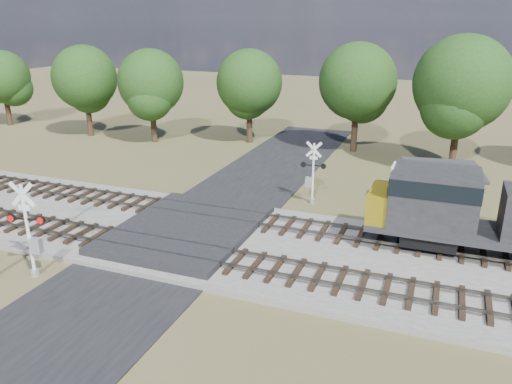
% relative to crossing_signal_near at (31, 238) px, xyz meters
% --- Properties ---
extents(ground, '(160.00, 160.00, 0.00)m').
position_rel_crossing_signal_near_xyz_m(ground, '(4.32, 5.96, -1.91)').
color(ground, '#4A4C28').
rests_on(ground, ground).
extents(ballast_bed, '(140.00, 10.00, 0.30)m').
position_rel_crossing_signal_near_xyz_m(ballast_bed, '(14.32, 6.46, -1.76)').
color(ballast_bed, gray).
rests_on(ballast_bed, ground).
extents(road, '(7.00, 60.00, 0.08)m').
position_rel_crossing_signal_near_xyz_m(road, '(4.32, 5.96, -1.87)').
color(road, black).
rests_on(road, ground).
extents(crossing_panel, '(7.00, 9.00, 0.62)m').
position_rel_crossing_signal_near_xyz_m(crossing_panel, '(4.32, 6.46, -1.59)').
color(crossing_panel, '#262628').
rests_on(crossing_panel, ground).
extents(track_near, '(140.00, 2.60, 0.33)m').
position_rel_crossing_signal_near_xyz_m(track_near, '(7.44, 3.96, -1.49)').
color(track_near, black).
rests_on(track_near, ballast_bed).
extents(track_far, '(140.00, 2.60, 0.33)m').
position_rel_crossing_signal_near_xyz_m(track_far, '(7.44, 8.96, -1.49)').
color(track_far, black).
rests_on(track_far, ballast_bed).
extents(crossing_signal_near, '(1.83, 0.50, 4.58)m').
position_rel_crossing_signal_near_xyz_m(crossing_signal_near, '(0.00, 0.00, 0.00)').
color(crossing_signal_near, silver).
rests_on(crossing_signal_near, ground).
extents(crossing_signal_far, '(1.64, 0.35, 4.06)m').
position_rel_crossing_signal_near_xyz_m(crossing_signal_far, '(9.28, 13.98, -0.22)').
color(crossing_signal_far, silver).
rests_on(crossing_signal_far, ground).
extents(equipment_shed, '(4.99, 4.99, 2.98)m').
position_rel_crossing_signal_near_xyz_m(equipment_shed, '(16.94, 14.57, -0.40)').
color(equipment_shed, '#4B3320').
rests_on(equipment_shed, ground).
extents(treeline, '(84.26, 10.27, 11.72)m').
position_rel_crossing_signal_near_xyz_m(treeline, '(16.65, 26.30, 4.52)').
color(treeline, black).
rests_on(treeline, ground).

